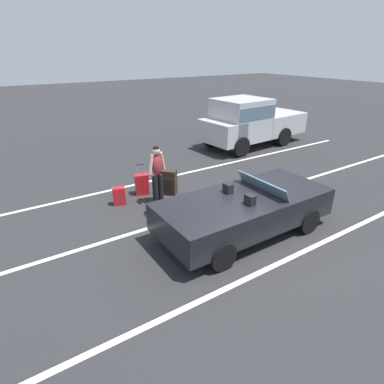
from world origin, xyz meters
TOP-DOWN VIEW (x-y plane):
  - ground_plane at (0.00, 0.00)m, footprint 80.00×80.00m
  - lot_line_near at (0.00, -1.32)m, footprint 18.00×0.12m
  - lot_line_mid at (0.00, 1.38)m, footprint 18.00×0.12m
  - lot_line_far at (0.00, 4.08)m, footprint 18.00×0.12m
  - convertible_car at (0.21, -0.00)m, footprint 4.14×1.84m
  - suitcase_large_black at (-0.39, 2.89)m, footprint 0.53×0.54m
  - suitcase_medium_bright at (-1.06, 3.30)m, footprint 0.45×0.34m
  - suitcase_small_carryon at (-1.89, 3.01)m, footprint 0.38×0.30m
  - duffel_bag at (-1.36, 1.88)m, footprint 0.45×0.69m
  - traveler_person at (-0.93, 2.51)m, footprint 0.60×0.29m
  - parked_pickup_truck_near at (5.05, 5.49)m, footprint 5.12×2.32m

SIDE VIEW (x-z plane):
  - ground_plane at x=0.00m, z-range 0.00..0.00m
  - lot_line_near at x=0.00m, z-range 0.00..0.00m
  - lot_line_mid at x=0.00m, z-range 0.00..0.00m
  - lot_line_far at x=0.00m, z-range 0.00..0.00m
  - duffel_bag at x=-1.36m, z-range -0.01..0.33m
  - suitcase_small_carryon at x=-1.89m, z-range 0.00..0.50m
  - suitcase_medium_bright at x=-1.06m, z-range -0.15..0.77m
  - suitcase_large_black at x=-0.39m, z-range 0.00..0.74m
  - convertible_car at x=0.21m, z-range -0.03..1.21m
  - traveler_person at x=-0.93m, z-range 0.10..1.76m
  - parked_pickup_truck_near at x=5.05m, z-range 0.06..2.16m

